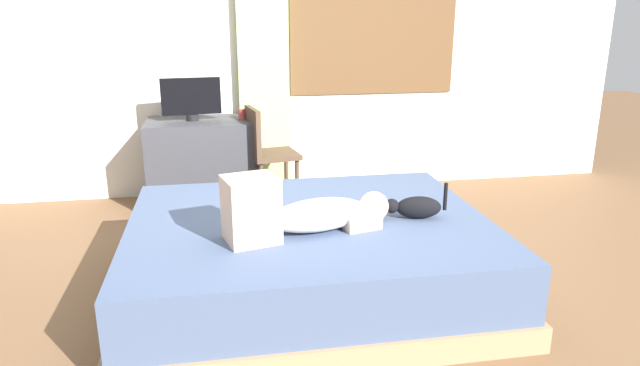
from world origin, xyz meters
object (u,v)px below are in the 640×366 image
person_lying (302,212)px  cup (242,114)px  cat (415,207)px  tv_monitor (191,98)px  bed (309,256)px  chair_by_desk (265,150)px  desk (204,163)px

person_lying → cup: bearing=96.6°
cat → tv_monitor: size_ratio=0.74×
bed → chair_by_desk: bearing=94.3°
desk → tv_monitor: bearing=180.0°
bed → cat: 0.68m
desk → cup: 0.53m
bed → tv_monitor: bearing=112.0°
bed → chair_by_desk: chair_by_desk is taller
tv_monitor → cup: tv_monitor is taller
person_lying → chair_by_desk: size_ratio=1.09×
bed → desk: bearing=110.1°
cup → chair_by_desk: chair_by_desk is taller
desk → tv_monitor: (-0.07, 0.00, 0.55)m
cat → desk: 2.20m
person_lying → cup: (-0.22, 1.91, 0.21)m
bed → tv_monitor: (-0.70, 1.72, 0.70)m
bed → chair_by_desk: size_ratio=2.44×
person_lying → desk: 2.01m
chair_by_desk → person_lying: bearing=-88.4°
tv_monitor → cup: (0.41, -0.01, -0.14)m
bed → person_lying: person_lying is taller
bed → person_lying: 0.40m
desk → cat: bearing=-55.9°
desk → tv_monitor: 0.56m
desk → chair_by_desk: (0.51, -0.18, 0.14)m
cat → tv_monitor: (-1.30, 1.82, 0.40)m
cup → person_lying: bearing=-83.4°
person_lying → chair_by_desk: 1.74m
cat → tv_monitor: bearing=125.6°
desk → chair_by_desk: bearing=-19.1°
tv_monitor → desk: bearing=0.0°
tv_monitor → cat: bearing=-54.4°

